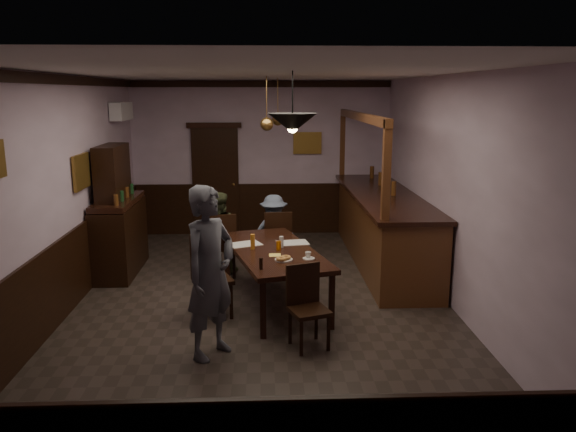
{
  "coord_description": "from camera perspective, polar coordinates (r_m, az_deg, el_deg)",
  "views": [
    {
      "loc": [
        0.05,
        -6.97,
        2.77
      ],
      "look_at": [
        0.37,
        0.34,
        1.15
      ],
      "focal_mm": 35.0,
      "sensor_mm": 36.0,
      "label": 1
    }
  ],
  "objects": [
    {
      "name": "room",
      "position": [
        7.09,
        -2.85,
        2.14
      ],
      "size": [
        5.01,
        8.01,
        3.01
      ],
      "color": "#2D2621",
      "rests_on": "ground"
    },
    {
      "name": "dining_table",
      "position": [
        7.41,
        -1.48,
        -3.86
      ],
      "size": [
        1.54,
        2.38,
        0.75
      ],
      "rotation": [
        0.0,
        0.0,
        0.26
      ],
      "color": "black",
      "rests_on": "ground"
    },
    {
      "name": "chair_far_left",
      "position": [
        8.53,
        -6.8,
        -2.69
      ],
      "size": [
        0.5,
        0.5,
        1.0
      ],
      "rotation": [
        0.0,
        0.0,
        3.32
      ],
      "color": "black",
      "rests_on": "ground"
    },
    {
      "name": "chair_far_right",
      "position": [
        8.74,
        -1.05,
        -2.32
      ],
      "size": [
        0.45,
        0.45,
        0.98
      ],
      "rotation": [
        0.0,
        0.0,
        3.21
      ],
      "color": "black",
      "rests_on": "ground"
    },
    {
      "name": "chair_near",
      "position": [
        6.27,
        1.88,
        -8.73
      ],
      "size": [
        0.51,
        0.51,
        0.92
      ],
      "rotation": [
        0.0,
        0.0,
        0.34
      ],
      "color": "black",
      "rests_on": "ground"
    },
    {
      "name": "chair_side",
      "position": [
        7.06,
        -8.34,
        -5.89
      ],
      "size": [
        0.57,
        0.57,
        1.02
      ],
      "rotation": [
        0.0,
        0.0,
        1.94
      ],
      "color": "black",
      "rests_on": "ground"
    },
    {
      "name": "person_standing",
      "position": [
        5.95,
        -7.91,
        -5.71
      ],
      "size": [
        0.76,
        0.8,
        1.85
      ],
      "primitive_type": "imported",
      "rotation": [
        0.0,
        0.0,
        0.93
      ],
      "color": "#4F505A",
      "rests_on": "ground"
    },
    {
      "name": "person_seated_left",
      "position": [
        8.78,
        -7.12,
        -1.66
      ],
      "size": [
        0.64,
        0.5,
        1.28
      ],
      "primitive_type": "imported",
      "rotation": [
        0.0,
        0.0,
        3.11
      ],
      "color": "#454D2E",
      "rests_on": "ground"
    },
    {
      "name": "person_seated_right",
      "position": [
        8.99,
        -1.47,
        -1.55
      ],
      "size": [
        0.76,
        0.44,
        1.18
      ],
      "primitive_type": "imported",
      "rotation": [
        0.0,
        0.0,
        3.14
      ],
      "color": "slate",
      "rests_on": "ground"
    },
    {
      "name": "newspaper_left",
      "position": [
        7.63,
        -4.38,
        -2.87
      ],
      "size": [
        0.5,
        0.44,
        0.01
      ],
      "primitive_type": "cube",
      "rotation": [
        0.0,
        0.0,
        0.4
      ],
      "color": "silver",
      "rests_on": "dining_table"
    },
    {
      "name": "newspaper_right",
      "position": [
        7.68,
        0.47,
        -2.73
      ],
      "size": [
        0.46,
        0.36,
        0.01
      ],
      "primitive_type": "cube",
      "rotation": [
        0.0,
        0.0,
        0.16
      ],
      "color": "silver",
      "rests_on": "dining_table"
    },
    {
      "name": "napkin",
      "position": [
        7.11,
        -1.33,
        -3.99
      ],
      "size": [
        0.18,
        0.18,
        0.0
      ],
      "primitive_type": "cube",
      "rotation": [
        0.0,
        0.0,
        0.26
      ],
      "color": "#FFD95D",
      "rests_on": "dining_table"
    },
    {
      "name": "saucer",
      "position": [
        6.96,
        2.12,
        -4.33
      ],
      "size": [
        0.15,
        0.15,
        0.01
      ],
      "primitive_type": "cylinder",
      "color": "white",
      "rests_on": "dining_table"
    },
    {
      "name": "coffee_cup",
      "position": [
        6.97,
        2.06,
        -3.95
      ],
      "size": [
        0.1,
        0.1,
        0.07
      ],
      "primitive_type": "imported",
      "rotation": [
        0.0,
        0.0,
        0.26
      ],
      "color": "white",
      "rests_on": "saucer"
    },
    {
      "name": "pastry_plate",
      "position": [
        6.9,
        -0.45,
        -4.46
      ],
      "size": [
        0.22,
        0.22,
        0.01
      ],
      "primitive_type": "cylinder",
      "color": "white",
      "rests_on": "dining_table"
    },
    {
      "name": "pastry_ring_a",
      "position": [
        6.85,
        -0.69,
        -4.36
      ],
      "size": [
        0.13,
        0.13,
        0.04
      ],
      "primitive_type": "torus",
      "color": "#C68C47",
      "rests_on": "pastry_plate"
    },
    {
      "name": "pastry_ring_b",
      "position": [
        6.9,
        -0.23,
        -4.22
      ],
      "size": [
        0.13,
        0.13,
        0.04
      ],
      "primitive_type": "torus",
      "color": "#C68C47",
      "rests_on": "pastry_plate"
    },
    {
      "name": "soda_can",
      "position": [
        7.33,
        -0.96,
        -3.02
      ],
      "size": [
        0.07,
        0.07,
        0.12
      ],
      "primitive_type": "cylinder",
      "color": "orange",
      "rests_on": "dining_table"
    },
    {
      "name": "beer_glass",
      "position": [
        7.38,
        -3.61,
        -2.62
      ],
      "size": [
        0.06,
        0.06,
        0.2
      ],
      "primitive_type": "cylinder",
      "color": "#BF721E",
      "rests_on": "dining_table"
    },
    {
      "name": "water_glass",
      "position": [
        7.45,
        -0.68,
        -2.65
      ],
      "size": [
        0.06,
        0.06,
        0.15
      ],
      "primitive_type": "cylinder",
      "color": "silver",
      "rests_on": "dining_table"
    },
    {
      "name": "pepper_mill",
      "position": [
        6.55,
        -2.76,
        -4.83
      ],
      "size": [
        0.04,
        0.04,
        0.14
      ],
      "primitive_type": "cylinder",
      "color": "black",
      "rests_on": "dining_table"
    },
    {
      "name": "sideboard",
      "position": [
        9.06,
        -16.86,
        -0.63
      ],
      "size": [
        0.54,
        1.51,
        1.99
      ],
      "color": "black",
      "rests_on": "ground"
    },
    {
      "name": "bar_counter",
      "position": [
        9.43,
        9.48,
        -0.88
      ],
      "size": [
        1.02,
        4.37,
        2.45
      ],
      "color": "#4D2814",
      "rests_on": "ground"
    },
    {
      "name": "door_back",
      "position": [
        11.1,
        -7.37,
        3.46
      ],
      "size": [
        0.9,
        0.06,
        2.1
      ],
      "primitive_type": "cube",
      "color": "black",
      "rests_on": "ground"
    },
    {
      "name": "ac_unit",
      "position": [
        10.17,
        -16.56,
        10.18
      ],
      "size": [
        0.2,
        0.85,
        0.3
      ],
      "color": "white",
      "rests_on": "ground"
    },
    {
      "name": "picture_left_large",
      "position": [
        8.24,
        -20.26,
        4.25
      ],
      "size": [
        0.04,
        0.62,
        0.48
      ],
      "color": "olive",
      "rests_on": "ground"
    },
    {
      "name": "picture_back",
      "position": [
        11.01,
        1.98,
        7.42
      ],
      "size": [
        0.55,
        0.04,
        0.42
      ],
      "color": "olive",
      "rests_on": "ground"
    },
    {
      "name": "pendant_iron",
      "position": [
        6.35,
        0.46,
        9.41
      ],
      "size": [
        0.56,
        0.56,
        0.68
      ],
      "color": "black",
      "rests_on": "ground"
    },
    {
      "name": "pendant_brass_mid",
      "position": [
        8.54,
        -2.17,
        9.31
      ],
      "size": [
        0.2,
        0.2,
        0.81
      ],
      "color": "#BF8C3F",
      "rests_on": "ground"
    },
    {
      "name": "pendant_brass_far",
      "position": [
        9.84,
        -1.03,
        9.73
      ],
      "size": [
        0.2,
        0.2,
        0.81
      ],
      "color": "#BF8C3F",
      "rests_on": "ground"
    }
  ]
}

